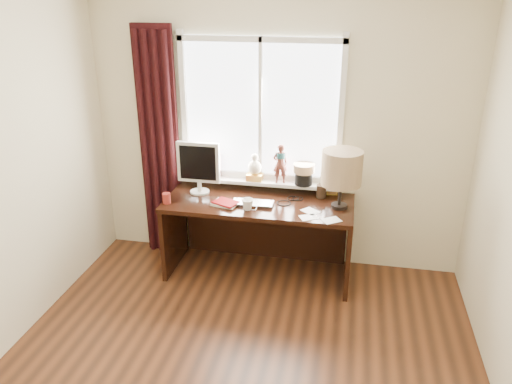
% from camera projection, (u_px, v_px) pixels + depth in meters
% --- Properties ---
extents(wall_back, '(3.50, 0.00, 2.60)m').
position_uv_depth(wall_back, '(277.00, 132.00, 4.61)').
color(wall_back, beige).
rests_on(wall_back, ground).
extents(laptop, '(0.37, 0.24, 0.03)m').
position_uv_depth(laptop, '(253.00, 203.00, 4.43)').
color(laptop, silver).
rests_on(laptop, desk).
extents(mug, '(0.14, 0.14, 0.10)m').
position_uv_depth(mug, '(248.00, 204.00, 4.32)').
color(mug, white).
rests_on(mug, desk).
extents(red_cup, '(0.07, 0.07, 0.09)m').
position_uv_depth(red_cup, '(167.00, 198.00, 4.45)').
color(red_cup, maroon).
rests_on(red_cup, desk).
extents(window, '(1.52, 0.23, 1.40)m').
position_uv_depth(window, '(263.00, 132.00, 4.58)').
color(window, white).
rests_on(window, ground).
extents(curtain, '(0.38, 0.09, 2.25)m').
position_uv_depth(curtain, '(159.00, 147.00, 4.80)').
color(curtain, black).
rests_on(curtain, floor).
extents(desk, '(1.70, 0.70, 0.75)m').
position_uv_depth(desk, '(261.00, 221.00, 4.68)').
color(desk, black).
rests_on(desk, floor).
extents(monitor, '(0.40, 0.18, 0.49)m').
position_uv_depth(monitor, '(198.00, 165.00, 4.59)').
color(monitor, beige).
rests_on(monitor, desk).
extents(notebook_stack, '(0.26, 0.22, 0.03)m').
position_uv_depth(notebook_stack, '(225.00, 203.00, 4.43)').
color(notebook_stack, beige).
rests_on(notebook_stack, desk).
extents(brush_holder, '(0.09, 0.09, 0.25)m').
position_uv_depth(brush_holder, '(321.00, 191.00, 4.56)').
color(brush_holder, black).
rests_on(brush_holder, desk).
extents(icon_frame, '(0.10, 0.03, 0.13)m').
position_uv_depth(icon_frame, '(332.00, 188.00, 4.61)').
color(icon_frame, gold).
rests_on(icon_frame, desk).
extents(table_lamp, '(0.35, 0.35, 0.52)m').
position_uv_depth(table_lamp, '(342.00, 169.00, 4.24)').
color(table_lamp, black).
rests_on(table_lamp, desk).
extents(loose_papers, '(0.37, 0.32, 0.00)m').
position_uv_depth(loose_papers, '(317.00, 216.00, 4.21)').
color(loose_papers, white).
rests_on(loose_papers, desk).
extents(desk_cables, '(0.26, 0.28, 0.01)m').
position_uv_depth(desk_cables, '(290.00, 200.00, 4.51)').
color(desk_cables, black).
rests_on(desk_cables, desk).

